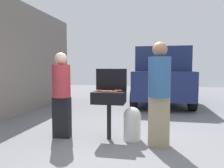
% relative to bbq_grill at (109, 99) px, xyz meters
% --- Properties ---
extents(ground_plane, '(24.00, 24.00, 0.00)m').
position_rel_bbq_grill_xyz_m(ground_plane, '(0.16, -0.19, -0.76)').
color(ground_plane, slate).
extents(bbq_grill, '(0.60, 0.44, 0.90)m').
position_rel_bbq_grill_xyz_m(bbq_grill, '(0.00, 0.00, 0.00)').
color(bbq_grill, black).
rests_on(bbq_grill, ground).
extents(grill_lid_open, '(0.60, 0.05, 0.42)m').
position_rel_bbq_grill_xyz_m(grill_lid_open, '(0.00, 0.22, 0.35)').
color(grill_lid_open, black).
rests_on(grill_lid_open, bbq_grill).
extents(hot_dog_0, '(0.13, 0.04, 0.03)m').
position_rel_bbq_grill_xyz_m(hot_dog_0, '(-0.18, 0.01, 0.15)').
color(hot_dog_0, '#AD4228').
rests_on(hot_dog_0, bbq_grill).
extents(hot_dog_1, '(0.13, 0.03, 0.03)m').
position_rel_bbq_grill_xyz_m(hot_dog_1, '(0.15, 0.09, 0.15)').
color(hot_dog_1, '#AD4228').
rests_on(hot_dog_1, bbq_grill).
extents(hot_dog_2, '(0.13, 0.03, 0.03)m').
position_rel_bbq_grill_xyz_m(hot_dog_2, '(0.17, 0.04, 0.15)').
color(hot_dog_2, '#C6593D').
rests_on(hot_dog_2, bbq_grill).
extents(hot_dog_3, '(0.13, 0.03, 0.03)m').
position_rel_bbq_grill_xyz_m(hot_dog_3, '(-0.16, -0.03, 0.15)').
color(hot_dog_3, '#B74C33').
rests_on(hot_dog_3, bbq_grill).
extents(hot_dog_4, '(0.13, 0.03, 0.03)m').
position_rel_bbq_grill_xyz_m(hot_dog_4, '(-0.05, -0.14, 0.15)').
color(hot_dog_4, '#AD4228').
rests_on(hot_dog_4, bbq_grill).
extents(hot_dog_5, '(0.13, 0.04, 0.03)m').
position_rel_bbq_grill_xyz_m(hot_dog_5, '(-0.09, -0.07, 0.15)').
color(hot_dog_5, '#B74C33').
rests_on(hot_dog_5, bbq_grill).
extents(hot_dog_6, '(0.13, 0.04, 0.03)m').
position_rel_bbq_grill_xyz_m(hot_dog_6, '(-0.00, -0.03, 0.15)').
color(hot_dog_6, '#C6593D').
rests_on(hot_dog_6, bbq_grill).
extents(hot_dog_7, '(0.13, 0.03, 0.03)m').
position_rel_bbq_grill_xyz_m(hot_dog_7, '(0.10, -0.12, 0.15)').
color(hot_dog_7, '#C6593D').
rests_on(hot_dog_7, bbq_grill).
extents(propane_tank, '(0.32, 0.32, 0.62)m').
position_rel_bbq_grill_xyz_m(propane_tank, '(0.43, 0.03, -0.44)').
color(propane_tank, silver).
rests_on(propane_tank, ground).
extents(person_left, '(0.34, 0.34, 1.62)m').
position_rel_bbq_grill_xyz_m(person_left, '(-0.91, -0.08, 0.12)').
color(person_left, black).
rests_on(person_left, ground).
extents(person_right, '(0.37, 0.37, 1.77)m').
position_rel_bbq_grill_xyz_m(person_right, '(0.91, -0.21, 0.20)').
color(person_right, gray).
rests_on(person_right, ground).
extents(parked_minivan, '(2.03, 4.41, 2.02)m').
position_rel_bbq_grill_xyz_m(parked_minivan, '(1.08, 4.58, 0.27)').
color(parked_minivan, navy).
rests_on(parked_minivan, ground).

